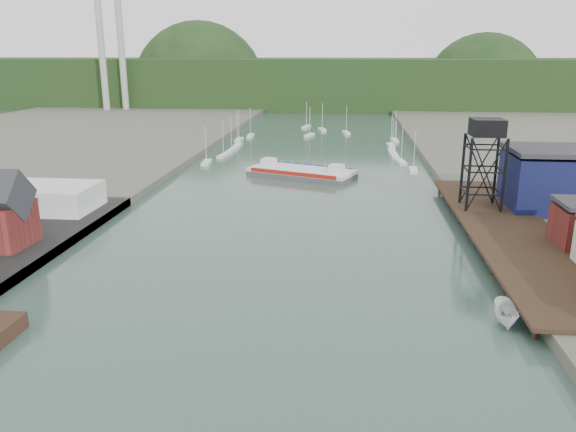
# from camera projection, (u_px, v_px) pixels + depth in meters

# --- Properties ---
(ground) EXTENTS (600.00, 600.00, 0.00)m
(ground) POSITION_uv_depth(u_px,v_px,m) (224.00, 385.00, 51.34)
(ground) COLOR #304A42
(ground) RESTS_ON ground
(east_pier) EXTENTS (14.00, 70.00, 2.45)m
(east_pier) POSITION_uv_depth(u_px,v_px,m) (510.00, 230.00, 90.02)
(east_pier) COLOR black
(east_pier) RESTS_ON ground
(white_shed) EXTENTS (18.00, 12.00, 4.50)m
(white_shed) POSITION_uv_depth(u_px,v_px,m) (46.00, 197.00, 102.46)
(white_shed) COLOR silver
(white_shed) RESTS_ON west_quay
(lift_tower) EXTENTS (6.50, 6.50, 16.00)m
(lift_tower) POSITION_uv_depth(u_px,v_px,m) (487.00, 133.00, 98.78)
(lift_tower) COLOR black
(lift_tower) RESTS_ON east_pier
(blue_shed) EXTENTS (20.50, 14.50, 11.30)m
(blue_shed) POSITION_uv_depth(u_px,v_px,m) (565.00, 180.00, 101.58)
(blue_shed) COLOR #0D123A
(blue_shed) RESTS_ON east_land
(marina_sailboats) EXTENTS (57.71, 92.65, 0.90)m
(marina_sailboats) POSITION_uv_depth(u_px,v_px,m) (315.00, 145.00, 183.42)
(marina_sailboats) COLOR silver
(marina_sailboats) RESTS_ON ground
(smokestacks) EXTENTS (11.20, 8.20, 60.00)m
(smokestacks) POSITION_uv_depth(u_px,v_px,m) (112.00, 51.00, 275.65)
(smokestacks) COLOR #A6A6A1
(smokestacks) RESTS_ON ground
(distant_hills) EXTENTS (500.00, 120.00, 80.00)m
(distant_hills) POSITION_uv_depth(u_px,v_px,m) (325.00, 85.00, 336.53)
(distant_hills) COLOR black
(distant_hills) RESTS_ON ground
(chain_ferry) EXTENTS (27.71, 18.87, 3.70)m
(chain_ferry) POSITION_uv_depth(u_px,v_px,m) (302.00, 172.00, 137.86)
(chain_ferry) COLOR #49494C
(chain_ferry) RESTS_ON ground
(motorboat) EXTENTS (2.97, 6.45, 2.41)m
(motorboat) POSITION_uv_depth(u_px,v_px,m) (506.00, 315.00, 62.44)
(motorboat) COLOR silver
(motorboat) RESTS_ON ground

